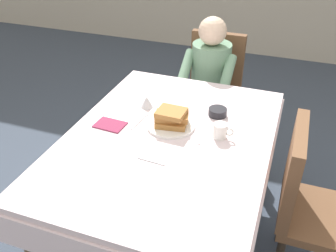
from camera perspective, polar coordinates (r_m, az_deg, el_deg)
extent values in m
plane|color=#3D4756|center=(2.52, -0.02, -15.78)|extent=(14.00, 14.00, 0.00)
cube|color=silver|center=(2.04, -0.03, -2.20)|extent=(1.10, 1.50, 0.04)
cube|color=silver|center=(2.72, 5.44, 4.46)|extent=(1.10, 0.01, 0.18)
cube|color=silver|center=(2.32, -13.06, -1.70)|extent=(0.01, 1.50, 0.18)
cube|color=silver|center=(2.02, 15.07, -7.75)|extent=(0.01, 1.50, 0.18)
cylinder|color=brown|center=(2.91, -4.22, 0.68)|extent=(0.07, 0.07, 0.70)
cylinder|color=brown|center=(2.72, 14.27, -2.90)|extent=(0.07, 0.07, 0.70)
cube|color=brown|center=(3.08, 6.37, 4.07)|extent=(0.44, 0.44, 0.05)
cube|color=brown|center=(3.14, 7.59, 9.95)|extent=(0.44, 0.06, 0.48)
cylinder|color=#2D2319|center=(3.01, 8.56, -1.81)|extent=(0.04, 0.04, 0.40)
cylinder|color=#2D2319|center=(3.08, 2.04, -0.54)|extent=(0.04, 0.04, 0.40)
cylinder|color=#2D2319|center=(3.31, 9.93, 1.50)|extent=(0.04, 0.04, 0.40)
cylinder|color=#2D2319|center=(3.38, 3.95, 2.59)|extent=(0.04, 0.04, 0.40)
cylinder|color=gray|center=(2.95, 6.57, 8.26)|extent=(0.30, 0.30, 0.46)
sphere|color=beige|center=(2.81, 6.89, 14.33)|extent=(0.21, 0.21, 0.21)
cylinder|color=gray|center=(2.77, 9.17, 7.95)|extent=(0.08, 0.29, 0.23)
cylinder|color=gray|center=(2.83, 2.77, 8.95)|extent=(0.08, 0.29, 0.23)
cylinder|color=#383D51|center=(3.00, 6.66, -1.26)|extent=(0.10, 0.10, 0.45)
cylinder|color=#383D51|center=(3.03, 3.73, -0.69)|extent=(0.10, 0.10, 0.45)
cube|color=brown|center=(2.17, 22.77, -12.98)|extent=(0.44, 0.44, 0.05)
cube|color=brown|center=(1.98, 18.67, -6.57)|extent=(0.06, 0.44, 0.48)
cylinder|color=#2D2319|center=(2.43, 17.41, -13.11)|extent=(0.04, 0.04, 0.40)
cylinder|color=white|center=(2.12, 0.44, 0.18)|extent=(0.28, 0.28, 0.02)
cube|color=#A36B33|center=(2.10, 0.56, 0.63)|extent=(0.19, 0.16, 0.03)
cube|color=#A36B33|center=(2.09, 0.60, 1.49)|extent=(0.21, 0.15, 0.03)
cube|color=#A36B33|center=(2.06, 0.51, 2.07)|extent=(0.16, 0.14, 0.03)
cylinder|color=white|center=(2.02, 8.04, -0.73)|extent=(0.08, 0.08, 0.08)
torus|color=white|center=(2.01, 9.43, -0.89)|extent=(0.05, 0.01, 0.05)
cylinder|color=black|center=(2.23, 7.66, 2.15)|extent=(0.11, 0.11, 0.04)
cone|color=silver|center=(2.30, -3.30, 3.74)|extent=(0.08, 0.08, 0.07)
cube|color=silver|center=(2.17, -4.48, 0.70)|extent=(0.03, 0.18, 0.00)
cube|color=silver|center=(2.06, 5.24, -1.20)|extent=(0.04, 0.20, 0.00)
cube|color=silver|center=(1.86, -2.62, -5.39)|extent=(0.15, 0.02, 0.00)
cube|color=#8C2D4C|center=(2.15, -8.98, 0.14)|extent=(0.18, 0.13, 0.01)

